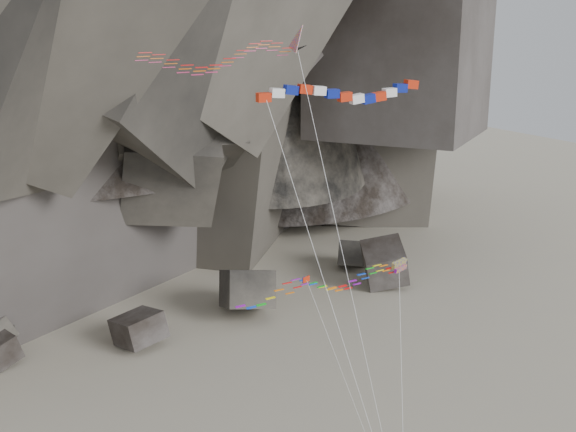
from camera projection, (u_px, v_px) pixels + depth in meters
boulder_field at (0, 353)px, 67.66m from camera, size 66.51×19.11×8.19m
delta_kite at (214, 56)px, 40.61m from camera, size 12.21×10.27×31.34m
banner_kite at (342, 95)px, 44.39m from camera, size 10.89×9.65×27.78m
parafoil_kite at (318, 284)px, 46.81m from camera, size 13.76×8.33×15.50m
pennant_kite at (328, 338)px, 42.19m from camera, size 5.13×4.32×17.43m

